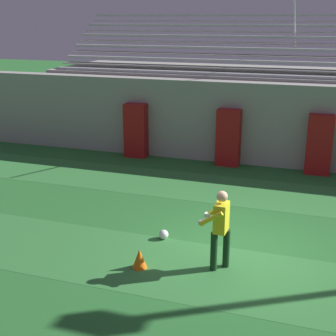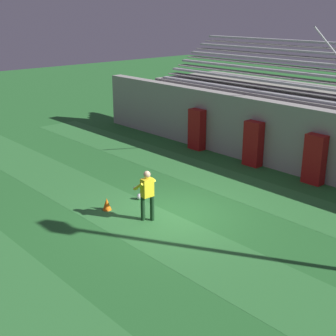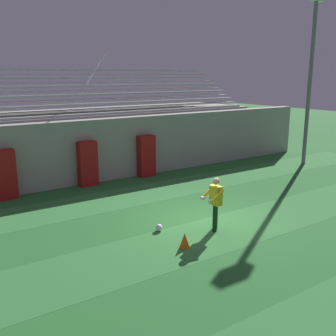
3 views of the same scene
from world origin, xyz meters
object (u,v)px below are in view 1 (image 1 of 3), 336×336
at_px(padding_pillar_far_left, 136,131).
at_px(goalkeeper, 220,225).
at_px(padding_pillar_gate_right, 319,145).
at_px(padding_pillar_gate_left, 228,138).
at_px(traffic_cone, 140,258).
at_px(soccer_ball, 164,234).

bearing_deg(padding_pillar_far_left, goalkeeper, -56.42).
xyz_separation_m(padding_pillar_gate_right, padding_pillar_far_left, (-6.33, 0.00, 0.00)).
xyz_separation_m(padding_pillar_gate_left, padding_pillar_far_left, (-3.38, 0.00, 0.00)).
height_order(padding_pillar_gate_right, padding_pillar_far_left, same).
bearing_deg(padding_pillar_gate_left, goalkeeper, -80.04).
height_order(padding_pillar_gate_left, traffic_cone, padding_pillar_gate_left).
xyz_separation_m(padding_pillar_gate_right, traffic_cone, (-3.26, -7.42, -0.76)).
bearing_deg(padding_pillar_far_left, traffic_cone, -67.56).
distance_m(goalkeeper, traffic_cone, 1.77).
xyz_separation_m(padding_pillar_far_left, traffic_cone, (3.06, -7.42, -0.76)).
bearing_deg(padding_pillar_gate_right, goalkeeper, -104.07).
bearing_deg(padding_pillar_gate_left, soccer_ball, -92.57).
height_order(goalkeeper, soccer_ball, goalkeeper).
bearing_deg(soccer_ball, padding_pillar_gate_right, 61.91).
distance_m(padding_pillar_far_left, traffic_cone, 8.06).
bearing_deg(soccer_ball, padding_pillar_far_left, 117.26).
relative_size(padding_pillar_gate_left, padding_pillar_gate_right, 1.00).
bearing_deg(goalkeeper, padding_pillar_far_left, 123.58).
bearing_deg(traffic_cone, padding_pillar_far_left, 112.44).
distance_m(padding_pillar_gate_right, goalkeeper, 7.13).
xyz_separation_m(padding_pillar_gate_right, goalkeeper, (-1.73, -6.92, -0.02)).
bearing_deg(traffic_cone, padding_pillar_gate_left, 87.57).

